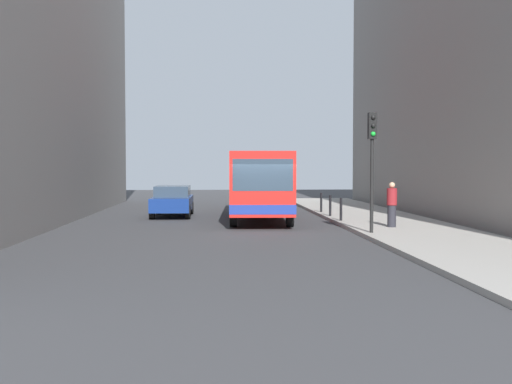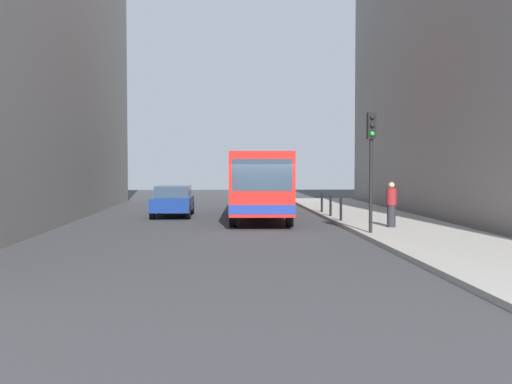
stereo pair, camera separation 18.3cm
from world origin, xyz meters
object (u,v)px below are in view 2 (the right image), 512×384
at_px(traffic_light, 371,149).
at_px(bollard_far, 322,203).
at_px(bollard_near, 341,209).
at_px(pedestrian_near_signal, 391,205).
at_px(bus, 260,181).
at_px(car_behind_bus, 262,193).
at_px(car_beside_bus, 173,200).
at_px(bollard_mid, 331,206).

relative_size(traffic_light, bollard_far, 4.32).
height_order(bollard_near, pedestrian_near_signal, pedestrian_near_signal).
bearing_deg(bollard_near, bus, 136.30).
relative_size(car_behind_bus, bollard_near, 4.74).
height_order(car_behind_bus, traffic_light, traffic_light).
relative_size(car_behind_bus, traffic_light, 1.10).
relative_size(car_behind_bus, bollard_far, 4.74).
distance_m(car_beside_bus, bollard_far, 7.32).
bearing_deg(bus, car_beside_bus, -15.69).
distance_m(car_beside_bus, car_behind_bus, 9.25).
relative_size(bollard_far, pedestrian_near_signal, 0.57).
height_order(bollard_near, bollard_mid, same).
distance_m(bus, traffic_light, 8.54).
distance_m(traffic_light, bollard_far, 9.82).
bearing_deg(car_beside_bus, bus, 162.18).
bearing_deg(car_behind_bus, bus, 81.75).
distance_m(bus, bollard_far, 3.83).
xyz_separation_m(car_beside_bus, bollard_mid, (7.30, -2.01, -0.16)).
xyz_separation_m(car_behind_bus, bollard_far, (2.45, -7.47, -0.16)).
bearing_deg(bollard_mid, bollard_far, 90.00).
height_order(traffic_light, bollard_far, traffic_light).
bearing_deg(traffic_light, bollard_far, 90.60).
height_order(car_beside_bus, bollard_near, car_beside_bus).
relative_size(bus, car_behind_bus, 2.47).
xyz_separation_m(bollard_near, bollard_mid, (0.00, 2.42, 0.00)).
bearing_deg(traffic_light, car_behind_bus, 98.52).
bearing_deg(car_behind_bus, bollard_far, 104.61).
distance_m(car_behind_bus, bollard_near, 12.55).
distance_m(car_behind_bus, pedestrian_near_signal, 15.59).
xyz_separation_m(bus, traffic_light, (3.31, -7.76, 1.28)).
relative_size(bus, bollard_mid, 11.71).
height_order(traffic_light, pedestrian_near_signal, traffic_light).
bearing_deg(traffic_light, car_beside_bus, 129.05).
height_order(car_beside_bus, traffic_light, traffic_light).
bearing_deg(bus, bollard_far, -148.50).
height_order(traffic_light, bollard_near, traffic_light).
bearing_deg(bollard_near, car_behind_bus, 101.24).
distance_m(car_beside_bus, pedestrian_near_signal, 11.28).
xyz_separation_m(bollard_near, pedestrian_near_signal, (1.35, -2.82, 0.36)).
bearing_deg(car_beside_bus, bollard_far, -176.25).
bearing_deg(bollard_mid, car_behind_bus, 103.89).
height_order(bus, pedestrian_near_signal, bus).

